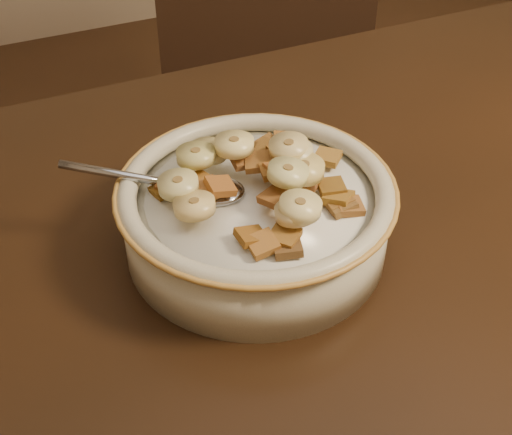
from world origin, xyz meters
name	(u,v)px	position (x,y,z in m)	size (l,w,h in m)	color
chair	(309,130)	(0.10, 0.68, 0.45)	(0.40, 0.40, 0.91)	black
cereal_bowl	(256,222)	(-0.25, 0.14, 0.78)	(0.21, 0.21, 0.05)	beige
milk	(256,197)	(-0.25, 0.14, 0.80)	(0.17, 0.17, 0.00)	white
spoon	(213,191)	(-0.28, 0.15, 0.81)	(0.04, 0.05, 0.01)	#A2A9B7
cereal_square_0	(284,236)	(-0.25, 0.08, 0.81)	(0.02, 0.02, 0.01)	brown
cereal_square_1	(268,150)	(-0.22, 0.18, 0.81)	(0.02, 0.02, 0.01)	brown
cereal_square_2	(300,171)	(-0.21, 0.14, 0.81)	(0.02, 0.02, 0.01)	brown
cereal_square_3	(207,190)	(-0.29, 0.14, 0.82)	(0.02, 0.02, 0.01)	brown
cereal_square_4	(274,170)	(-0.23, 0.13, 0.82)	(0.02, 0.02, 0.01)	brown
cereal_square_5	(165,189)	(-0.31, 0.17, 0.81)	(0.02, 0.02, 0.01)	brown
cereal_square_6	(302,182)	(-0.22, 0.12, 0.82)	(0.02, 0.02, 0.01)	#603812
cereal_square_7	(280,171)	(-0.23, 0.13, 0.82)	(0.02, 0.02, 0.01)	#9B5B24
cereal_square_8	(338,200)	(-0.20, 0.10, 0.81)	(0.02, 0.02, 0.01)	brown
cereal_square_9	(244,158)	(-0.25, 0.16, 0.82)	(0.02, 0.02, 0.01)	brown
cereal_square_10	(284,161)	(-0.22, 0.15, 0.82)	(0.02, 0.02, 0.01)	#9D6521
cereal_square_11	(198,182)	(-0.29, 0.16, 0.81)	(0.02, 0.02, 0.01)	#9C5A25
cereal_square_12	(327,157)	(-0.18, 0.15, 0.81)	(0.02, 0.02, 0.01)	olive
cereal_square_13	(295,170)	(-0.22, 0.13, 0.82)	(0.02, 0.02, 0.01)	#985E32
cereal_square_14	(286,141)	(-0.20, 0.19, 0.81)	(0.02, 0.02, 0.01)	brown
cereal_square_15	(263,244)	(-0.27, 0.08, 0.81)	(0.02, 0.02, 0.01)	#9B5F1A
cereal_square_16	(349,206)	(-0.19, 0.09, 0.81)	(0.02, 0.02, 0.01)	brown
cereal_square_17	(268,146)	(-0.21, 0.19, 0.81)	(0.02, 0.02, 0.01)	brown
cereal_square_18	(331,187)	(-0.20, 0.11, 0.81)	(0.02, 0.02, 0.01)	brown
cereal_square_19	(172,187)	(-0.31, 0.17, 0.81)	(0.02, 0.02, 0.01)	brown
cereal_square_20	(275,197)	(-0.24, 0.11, 0.82)	(0.02, 0.02, 0.01)	brown
cereal_square_21	(338,198)	(-0.20, 0.10, 0.81)	(0.02, 0.02, 0.01)	#996418
cereal_square_22	(279,149)	(-0.21, 0.18, 0.81)	(0.02, 0.02, 0.01)	brown
cereal_square_23	(282,151)	(-0.21, 0.17, 0.81)	(0.02, 0.02, 0.01)	brown
cereal_square_24	(258,162)	(-0.24, 0.15, 0.82)	(0.02, 0.02, 0.01)	brown
cereal_square_25	(220,186)	(-0.28, 0.14, 0.82)	(0.02, 0.02, 0.01)	brown
cereal_square_26	(307,179)	(-0.21, 0.12, 0.81)	(0.02, 0.02, 0.01)	brown
cereal_square_27	(288,248)	(-0.25, 0.07, 0.81)	(0.02, 0.02, 0.01)	brown
cereal_square_28	(341,206)	(-0.20, 0.09, 0.81)	(0.02, 0.02, 0.01)	olive
cereal_square_29	(251,237)	(-0.27, 0.09, 0.81)	(0.02, 0.02, 0.01)	brown
banana_slice_0	(296,212)	(-0.24, 0.09, 0.82)	(0.03, 0.03, 0.01)	beige
banana_slice_1	(178,185)	(-0.31, 0.15, 0.82)	(0.03, 0.03, 0.01)	#D2C681
banana_slice_2	(234,144)	(-0.25, 0.17, 0.83)	(0.03, 0.03, 0.01)	#FEE985
banana_slice_3	(194,206)	(-0.30, 0.12, 0.82)	(0.03, 0.03, 0.01)	tan
banana_slice_4	(293,153)	(-0.21, 0.14, 0.83)	(0.03, 0.03, 0.01)	#FBEBA4
banana_slice_5	(289,147)	(-0.22, 0.15, 0.83)	(0.03, 0.03, 0.01)	#F7D37F
banana_slice_6	(301,167)	(-0.21, 0.13, 0.83)	(0.03, 0.03, 0.01)	beige
banana_slice_7	(288,173)	(-0.23, 0.12, 0.83)	(0.03, 0.03, 0.01)	#DED281
banana_slice_8	(196,155)	(-0.28, 0.17, 0.83)	(0.03, 0.03, 0.01)	#DACC7B
banana_slice_9	(209,151)	(-0.27, 0.18, 0.82)	(0.03, 0.03, 0.01)	#CDC478
banana_slice_10	(304,169)	(-0.22, 0.12, 0.83)	(0.03, 0.03, 0.01)	#E0BE6C
banana_slice_11	(300,207)	(-0.24, 0.08, 0.83)	(0.03, 0.03, 0.01)	beige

